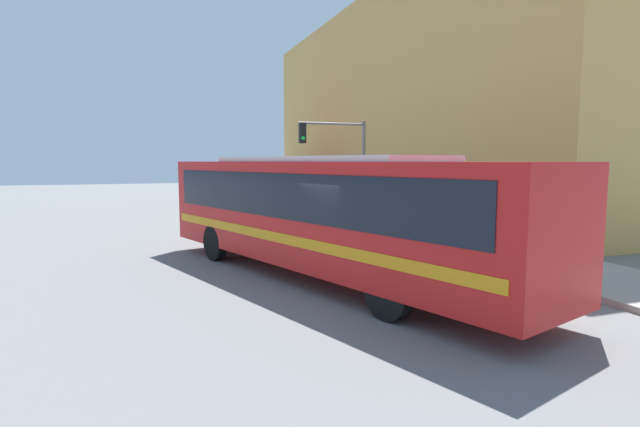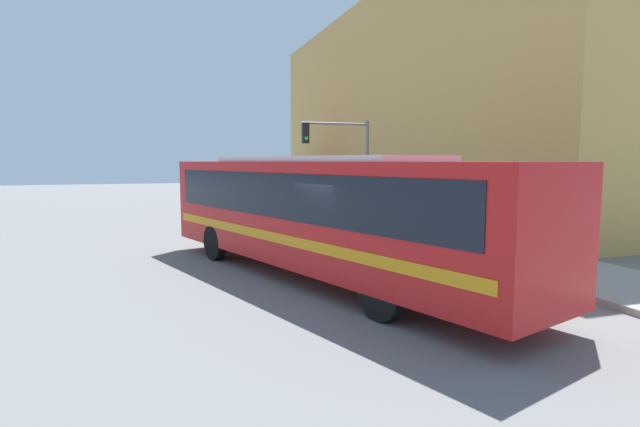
% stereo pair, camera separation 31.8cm
% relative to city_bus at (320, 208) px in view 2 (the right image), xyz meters
% --- Properties ---
extents(ground_plane, '(120.00, 120.00, 0.00)m').
position_rel_city_bus_xyz_m(ground_plane, '(0.28, -1.20, -1.81)').
color(ground_plane, slate).
extents(sidewalk, '(3.24, 70.00, 0.15)m').
position_rel_city_bus_xyz_m(sidewalk, '(6.40, 18.80, -1.74)').
color(sidewalk, gray).
rests_on(sidewalk, ground_plane).
extents(building_facade, '(6.00, 32.85, 12.48)m').
position_rel_city_bus_xyz_m(building_facade, '(11.02, 16.22, 4.43)').
color(building_facade, tan).
rests_on(building_facade, ground_plane).
extents(city_bus, '(6.26, 12.54, 3.10)m').
position_rel_city_bus_xyz_m(city_bus, '(0.00, 0.00, 0.00)').
color(city_bus, red).
rests_on(city_bus, ground_plane).
extents(delivery_truck, '(2.36, 7.35, 2.87)m').
position_rel_city_bus_xyz_m(delivery_truck, '(2.44, 21.95, -0.23)').
color(delivery_truck, '#B21919').
rests_on(delivery_truck, ground_plane).
extents(fire_hydrant, '(0.21, 0.29, 0.71)m').
position_rel_city_bus_xyz_m(fire_hydrant, '(5.38, 3.47, -1.31)').
color(fire_hydrant, '#999999').
rests_on(fire_hydrant, sidewalk).
extents(traffic_light_pole, '(3.28, 0.35, 4.68)m').
position_rel_city_bus_xyz_m(traffic_light_pole, '(4.33, 9.67, 1.59)').
color(traffic_light_pole, slate).
rests_on(traffic_light_pole, sidewalk).
extents(parking_meter, '(0.14, 0.14, 1.18)m').
position_rel_city_bus_xyz_m(parking_meter, '(5.38, 5.90, -0.86)').
color(parking_meter, slate).
rests_on(parking_meter, sidewalk).
extents(pedestrian_near_corner, '(0.34, 0.34, 1.68)m').
position_rel_city_bus_xyz_m(pedestrian_near_corner, '(6.01, 12.96, -0.81)').
color(pedestrian_near_corner, '#47382D').
rests_on(pedestrian_near_corner, sidewalk).
extents(pedestrian_mid_block, '(0.34, 0.34, 1.60)m').
position_rel_city_bus_xyz_m(pedestrian_mid_block, '(6.60, 14.47, -0.86)').
color(pedestrian_mid_block, slate).
rests_on(pedestrian_mid_block, sidewalk).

